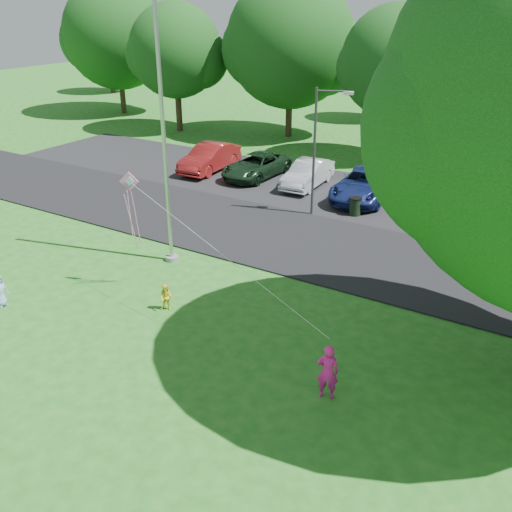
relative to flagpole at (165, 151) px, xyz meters
The scene contains 11 objects.
ground 7.39m from the flagpole, 55.01° to the right, with size 120.00×120.00×0.00m, color #216C1C.
park_road 6.73m from the flagpole, 48.81° to the left, with size 60.00×6.00×0.06m, color black.
parking_strip 11.82m from the flagpole, 71.57° to the left, with size 42.00×7.00×0.06m, color black.
flagpole is the anchor object (origin of this frame).
street_lamp 7.62m from the flagpole, 70.73° to the left, with size 1.49×0.73×5.59m.
trash_can 9.63m from the flagpole, 63.06° to the left, with size 0.55×0.55×0.87m.
tree_row 19.95m from the flagpole, 75.18° to the left, with size 64.35×11.94×10.88m.
parked_cars 11.49m from the flagpole, 72.16° to the left, with size 19.74×5.25×1.49m.
woman 9.95m from the flagpole, 26.80° to the right, with size 0.54×0.35×1.48m, color #FA219B.
child_yellow 5.28m from the flagpole, 53.16° to the right, with size 0.43×0.34×0.89m, color yellow.
kite 2.64m from the flagpole, 73.64° to the right, with size 8.15×2.15×2.72m.
Camera 1 is at (9.33, -9.82, 9.09)m, focal length 40.00 mm.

